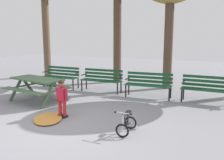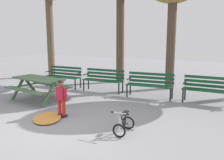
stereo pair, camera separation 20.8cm
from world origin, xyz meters
The scene contains 9 objects.
ground centered at (0.00, 0.00, 0.00)m, with size 36.00×36.00×0.00m, color gray.
picnic_table centered at (-2.03, 1.58, 0.59)m, with size 1.98×1.59×0.79m.
park_bench_far_left centered at (-2.72, 3.76, 0.51)m, with size 1.60×0.46×0.85m.
park_bench_left centered at (-0.83, 3.78, 0.51)m, with size 1.61×0.51×0.85m.
park_bench_right centered at (1.07, 3.67, 0.51)m, with size 1.63×0.57×0.85m.
park_bench_far_right centered at (2.98, 3.77, 0.51)m, with size 1.60×0.46×0.85m.
child_standing centered at (-0.32, 0.62, 0.58)m, with size 0.38×0.19×0.99m.
kids_bicycle centered at (1.59, 0.37, 0.20)m, with size 0.39×0.57×0.54m.
leaf_pile centered at (-0.53, 0.29, 0.04)m, with size 1.00×0.70×0.07m, color #C68438.
Camera 1 is at (3.45, -4.27, 2.07)m, focal length 38.61 mm.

